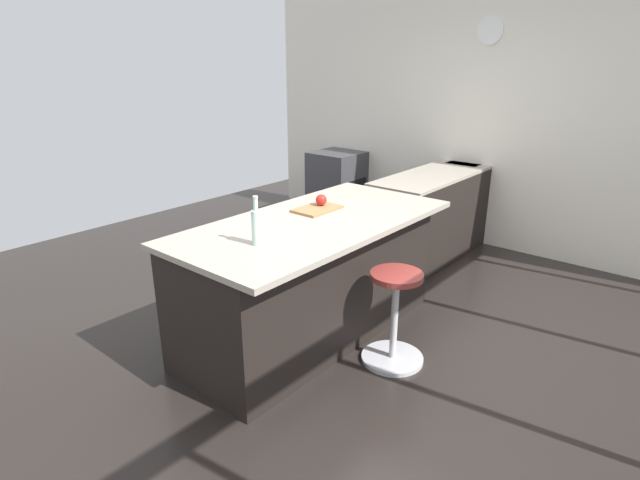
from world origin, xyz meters
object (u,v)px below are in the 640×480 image
kitchen_island (310,277)px  cutting_board (317,209)px  stool_by_window (394,320)px  water_bottle (256,226)px  oven_range (337,185)px  apple_red (321,200)px

kitchen_island → cutting_board: 0.52m
stool_by_window → water_bottle: water_bottle is taller
stool_by_window → water_bottle: 1.18m
kitchen_island → oven_range: bearing=-145.5°
kitchen_island → water_bottle: water_bottle is taller
oven_range → stool_by_window: bearing=44.9°
stool_by_window → apple_red: apple_red is taller
kitchen_island → cutting_board: bearing=-153.1°
cutting_board → water_bottle: size_ratio=1.15×
oven_range → apple_red: bearing=35.6°
cutting_board → water_bottle: water_bottle is taller
oven_range → cutting_board: size_ratio=2.44×
kitchen_island → apple_red: size_ratio=24.98×
stool_by_window → cutting_board: cutting_board is taller
kitchen_island → cutting_board: cutting_board is taller
kitchen_island → water_bottle: 0.85m
cutting_board → apple_red: 0.09m
apple_red → water_bottle: size_ratio=0.28×
cutting_board → kitchen_island: bearing=26.9°
kitchen_island → cutting_board: size_ratio=5.99×
oven_range → apple_red: 2.83m
cutting_board → apple_red: (-0.07, -0.02, 0.05)m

